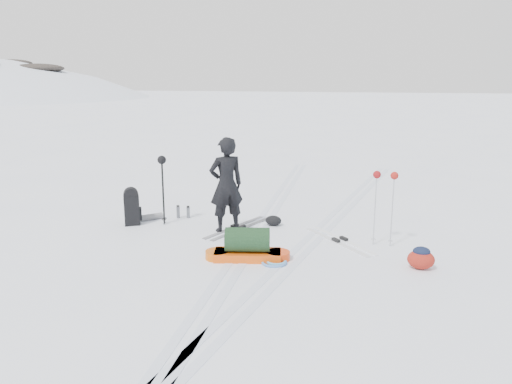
{
  "coord_description": "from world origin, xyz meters",
  "views": [
    {
      "loc": [
        2.62,
        -9.11,
        3.2
      ],
      "look_at": [
        0.04,
        0.24,
        0.95
      ],
      "focal_mm": 35.0,
      "sensor_mm": 36.0,
      "label": 1
    }
  ],
  "objects_px": {
    "skier": "(226,185)",
    "expedition_rucksack": "(134,207)",
    "pulk_sled": "(248,247)",
    "ski_poles_black": "(162,168)"
  },
  "relations": [
    {
      "from": "pulk_sled",
      "to": "ski_poles_black",
      "type": "relative_size",
      "value": 1.03
    },
    {
      "from": "skier",
      "to": "ski_poles_black",
      "type": "xyz_separation_m",
      "value": [
        -1.51,
        0.12,
        0.26
      ]
    },
    {
      "from": "skier",
      "to": "ski_poles_black",
      "type": "bearing_deg",
      "value": -42.87
    },
    {
      "from": "pulk_sled",
      "to": "ski_poles_black",
      "type": "height_order",
      "value": "ski_poles_black"
    },
    {
      "from": "skier",
      "to": "pulk_sled",
      "type": "relative_size",
      "value": 1.27
    },
    {
      "from": "expedition_rucksack",
      "to": "ski_poles_black",
      "type": "xyz_separation_m",
      "value": [
        0.62,
        0.2,
        0.87
      ]
    },
    {
      "from": "pulk_sled",
      "to": "expedition_rucksack",
      "type": "xyz_separation_m",
      "value": [
        -3.03,
        1.43,
        0.16
      ]
    },
    {
      "from": "skier",
      "to": "expedition_rucksack",
      "type": "height_order",
      "value": "skier"
    },
    {
      "from": "pulk_sled",
      "to": "ski_poles_black",
      "type": "bearing_deg",
      "value": 132.96
    },
    {
      "from": "pulk_sled",
      "to": "expedition_rucksack",
      "type": "bearing_deg",
      "value": 141.68
    }
  ]
}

